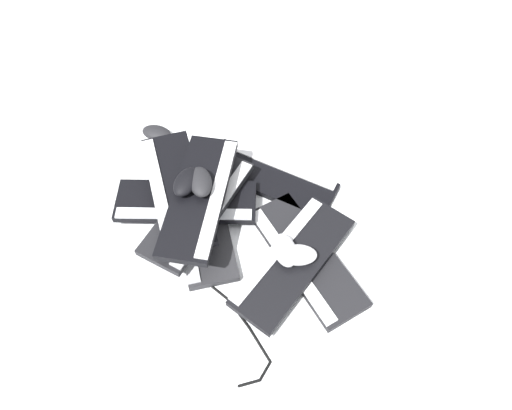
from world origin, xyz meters
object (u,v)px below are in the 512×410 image
mouse_0 (298,255)px  mouse_3 (157,133)px  keyboard_5 (176,189)px  keyboard_6 (293,261)px  keyboard_4 (199,207)px  keyboard_1 (306,257)px  keyboard_0 (202,222)px  keyboard_2 (271,177)px  mouse_1 (186,182)px  keyboard_7 (200,196)px  mouse_4 (200,182)px  keyboard_3 (186,202)px  mouse_2 (285,250)px

mouse_0 → mouse_3: (0.51, -0.49, -0.06)m
keyboard_5 → keyboard_6: (-0.36, 0.19, -0.06)m
keyboard_4 → keyboard_5: bearing=-29.7°
keyboard_1 → mouse_0: 0.08m
keyboard_0 → keyboard_5: keyboard_5 is taller
keyboard_2 → keyboard_4: bearing=39.4°
keyboard_1 → keyboard_5: 0.44m
mouse_1 → mouse_3: mouse_1 is taller
keyboard_5 → keyboard_7: size_ratio=1.03×
mouse_1 → mouse_4: size_ratio=1.00×
keyboard_4 → keyboard_7: (-0.01, -0.00, 0.06)m
keyboard_4 → mouse_0: 0.34m
keyboard_3 → mouse_3: (0.16, -0.31, -0.02)m
keyboard_7 → mouse_0: size_ratio=4.12×
mouse_4 → keyboard_3: bearing=-116.1°
keyboard_5 → mouse_2: bearing=152.5°
keyboard_1 → keyboard_3: bearing=-22.3°
keyboard_5 → keyboard_6: size_ratio=1.03×
keyboard_4 → keyboard_5: size_ratio=1.00×
keyboard_1 → keyboard_6: (0.04, 0.03, 0.03)m
keyboard_6 → mouse_0: mouse_0 is taller
keyboard_1 → keyboard_6: bearing=35.3°
mouse_1 → mouse_0: bearing=80.4°
keyboard_1 → mouse_3: 0.71m
keyboard_4 → mouse_3: keyboard_4 is taller
keyboard_0 → keyboard_4: (0.00, -0.01, 0.06)m
keyboard_1 → keyboard_3: (0.38, -0.16, 0.03)m
keyboard_0 → keyboard_5: (0.08, -0.06, 0.09)m
keyboard_2 → keyboard_4: 0.28m
keyboard_4 → keyboard_7: keyboard_7 is taller
keyboard_6 → mouse_2: (0.02, -0.01, 0.04)m
keyboard_4 → mouse_4: 0.10m
keyboard_0 → keyboard_2: bearing=-137.9°
keyboard_2 → mouse_2: mouse_2 is taller
mouse_4 → keyboard_4: bearing=-38.3°
keyboard_2 → keyboard_3: bearing=27.8°
mouse_0 → keyboard_6: bearing=176.0°
keyboard_2 → keyboard_6: (-0.08, 0.32, 0.03)m
keyboard_2 → keyboard_7: 0.29m
keyboard_6 → mouse_4: mouse_4 is taller
keyboard_4 → mouse_0: size_ratio=4.21×
mouse_0 → mouse_1: (0.33, -0.17, 0.09)m
keyboard_7 → mouse_0: keyboard_7 is taller
mouse_3 → keyboard_3: bearing=-48.2°
keyboard_5 → mouse_4: mouse_4 is taller
mouse_3 → keyboard_4: bearing=-44.3°
keyboard_2 → keyboard_7: bearing=40.4°
mouse_1 → keyboard_5: bearing=-95.3°
keyboard_3 → mouse_0: size_ratio=4.06×
keyboard_1 → mouse_0: mouse_0 is taller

